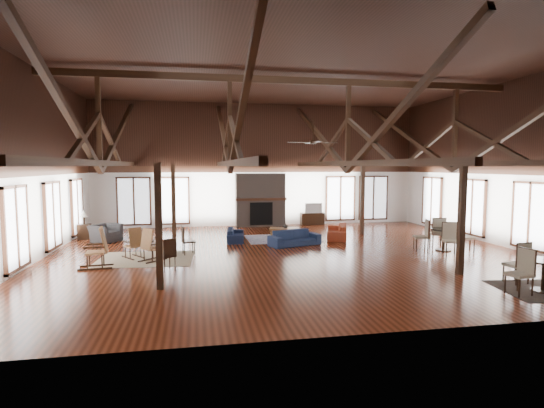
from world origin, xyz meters
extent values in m
plane|color=maroon|center=(0.00, 0.00, 0.00)|extent=(16.00, 16.00, 0.00)
cube|color=black|center=(0.00, 0.00, 6.00)|extent=(16.00, 14.00, 0.02)
cube|color=white|center=(0.00, 7.00, 3.00)|extent=(16.00, 0.02, 6.00)
cube|color=white|center=(0.00, -7.00, 3.00)|extent=(16.00, 0.02, 6.00)
cube|color=white|center=(-8.00, 0.00, 3.00)|extent=(0.02, 14.00, 6.00)
cube|color=white|center=(8.00, 0.00, 3.00)|extent=(0.02, 14.00, 6.00)
cube|color=black|center=(0.00, 0.00, 5.75)|extent=(15.60, 0.18, 0.22)
cube|color=black|center=(-6.00, 0.00, 3.05)|extent=(0.16, 13.70, 0.18)
cube|color=black|center=(-6.00, 0.00, 4.40)|extent=(0.14, 0.14, 2.70)
cube|color=black|center=(-6.00, 3.50, 4.28)|extent=(0.15, 7.07, 3.12)
cube|color=black|center=(-6.00, -3.50, 4.28)|extent=(0.15, 7.07, 3.12)
cube|color=black|center=(-2.00, 0.00, 3.05)|extent=(0.16, 13.70, 0.18)
cube|color=black|center=(-2.00, 0.00, 4.40)|extent=(0.14, 0.14, 2.70)
cube|color=black|center=(-2.00, 3.50, 4.28)|extent=(0.15, 7.07, 3.12)
cube|color=black|center=(-2.00, -3.50, 4.28)|extent=(0.15, 7.07, 3.12)
cube|color=black|center=(2.00, 0.00, 3.05)|extent=(0.16, 13.70, 0.18)
cube|color=black|center=(2.00, 0.00, 4.40)|extent=(0.14, 0.14, 2.70)
cube|color=black|center=(2.00, 3.50, 4.28)|extent=(0.15, 7.07, 3.12)
cube|color=black|center=(2.00, -3.50, 4.28)|extent=(0.15, 7.07, 3.12)
cube|color=black|center=(6.00, 0.00, 3.05)|extent=(0.16, 13.70, 0.18)
cube|color=black|center=(6.00, 0.00, 4.40)|extent=(0.14, 0.14, 2.70)
cube|color=black|center=(6.00, 3.50, 4.28)|extent=(0.15, 7.07, 3.12)
cube|color=black|center=(6.00, -3.50, 4.28)|extent=(0.15, 7.07, 3.12)
cube|color=black|center=(-4.00, -3.50, 1.52)|extent=(0.16, 0.16, 3.05)
cube|color=black|center=(4.00, -3.50, 1.52)|extent=(0.16, 0.16, 3.05)
cube|color=black|center=(-4.00, 3.50, 1.52)|extent=(0.16, 0.16, 3.05)
cube|color=black|center=(4.00, 3.50, 1.52)|extent=(0.16, 0.16, 3.05)
cube|color=brown|center=(0.00, 6.68, 1.30)|extent=(2.40, 0.62, 2.60)
cube|color=black|center=(0.00, 6.36, 0.65)|extent=(1.10, 0.06, 1.10)
cube|color=#31190E|center=(0.00, 6.40, 1.35)|extent=(2.50, 0.20, 0.12)
cylinder|color=black|center=(0.50, -1.00, 4.05)|extent=(0.04, 0.04, 0.70)
cylinder|color=black|center=(0.50, -1.00, 3.70)|extent=(0.20, 0.20, 0.10)
cube|color=black|center=(0.95, -1.00, 3.70)|extent=(0.70, 0.12, 0.02)
cube|color=black|center=(0.50, -0.55, 3.70)|extent=(0.12, 0.70, 0.02)
cube|color=black|center=(0.05, -1.00, 3.70)|extent=(0.70, 0.12, 0.02)
cube|color=black|center=(0.50, -1.45, 3.70)|extent=(0.12, 0.70, 0.02)
imported|color=#172341|center=(0.50, 1.42, 0.28)|extent=(2.08, 1.37, 0.57)
imported|color=#151E3B|center=(-1.59, 2.77, 0.24)|extent=(1.72, 0.83, 0.48)
imported|color=#95351C|center=(2.56, 2.65, 0.28)|extent=(2.08, 1.34, 0.57)
cube|color=brown|center=(0.38, 2.78, 0.42)|extent=(1.29, 0.87, 0.06)
cube|color=brown|center=(-0.11, 2.58, 0.20)|extent=(0.06, 0.06, 0.39)
cube|color=brown|center=(-0.11, 2.97, 0.20)|extent=(0.06, 0.06, 0.39)
cube|color=brown|center=(0.88, 2.58, 0.20)|extent=(0.06, 0.06, 0.39)
cube|color=brown|center=(0.88, 2.97, 0.20)|extent=(0.06, 0.06, 0.39)
imported|color=#B2B2B2|center=(0.44, 2.80, 0.55)|extent=(0.20, 0.20, 0.19)
imported|color=#272729|center=(-6.63, 3.52, 0.33)|extent=(1.30, 1.35, 0.67)
cube|color=black|center=(-7.60, 4.26, 0.31)|extent=(0.46, 0.46, 0.61)
cylinder|color=black|center=(-7.60, 4.26, 0.79)|extent=(0.08, 0.08, 0.37)
cone|color=beige|center=(-7.60, 4.26, 1.04)|extent=(0.33, 0.33, 0.26)
cube|color=#9E6D3C|center=(-5.14, 0.22, 0.39)|extent=(0.60, 0.60, 0.05)
cube|color=#9E6D3C|center=(-5.03, 0.05, 0.69)|extent=(0.46, 0.39, 0.64)
cube|color=black|center=(-5.29, 0.11, 0.02)|extent=(0.49, 0.67, 0.05)
cube|color=black|center=(-4.99, 0.32, 0.02)|extent=(0.49, 0.67, 0.05)
cube|color=#9E6D3C|center=(-4.48, -0.34, 0.40)|extent=(0.63, 0.63, 0.05)
cube|color=#9E6D3C|center=(-4.63, -0.49, 0.72)|extent=(0.45, 0.45, 0.66)
cube|color=black|center=(-4.62, -0.21, 0.02)|extent=(0.60, 0.61, 0.05)
cube|color=black|center=(-4.34, -0.48, 0.02)|extent=(0.60, 0.61, 0.05)
cube|color=#9E6D3C|center=(-6.01, -1.02, 0.46)|extent=(0.55, 0.57, 0.05)
cube|color=#9E6D3C|center=(-5.77, -1.00, 0.82)|extent=(0.25, 0.54, 0.76)
cube|color=black|center=(-5.99, -1.24, 0.03)|extent=(0.94, 0.14, 0.05)
cube|color=black|center=(-6.03, -0.80, 0.03)|extent=(0.94, 0.14, 0.05)
cube|color=black|center=(-3.38, 0.44, 0.44)|extent=(0.48, 0.48, 0.05)
cube|color=black|center=(-3.56, 0.41, 0.70)|extent=(0.12, 0.41, 0.54)
cylinder|color=black|center=(-3.38, 0.44, 0.22)|extent=(0.03, 0.03, 0.44)
cube|color=black|center=(-3.95, -1.68, 0.42)|extent=(0.54, 0.54, 0.05)
cube|color=black|center=(-3.86, -1.83, 0.68)|extent=(0.36, 0.24, 0.52)
cylinder|color=black|center=(-3.95, -1.68, 0.21)|extent=(0.03, 0.03, 0.42)
cylinder|color=black|center=(4.94, -5.33, 0.38)|extent=(0.10, 0.10, 0.72)
cylinder|color=black|center=(4.94, -5.33, 0.02)|extent=(0.53, 0.53, 0.04)
cylinder|color=black|center=(5.41, -0.47, 0.75)|extent=(0.89, 0.89, 0.04)
cylinder|color=black|center=(5.41, -0.47, 0.39)|extent=(0.10, 0.10, 0.73)
cylinder|color=black|center=(5.41, -0.47, 0.02)|extent=(0.53, 0.53, 0.04)
imported|color=#B2B2B2|center=(5.47, -0.49, 0.82)|extent=(0.13, 0.13, 0.09)
cube|color=black|center=(2.67, 6.75, 0.29)|extent=(1.18, 0.44, 0.59)
imported|color=#B2B2B2|center=(2.71, 6.75, 0.84)|extent=(0.88, 0.12, 0.51)
cube|color=tan|center=(-4.72, -0.01, 0.01)|extent=(3.10, 2.51, 0.01)
cube|color=#1D1C4E|center=(0.34, 2.94, 0.01)|extent=(2.90, 2.18, 0.01)
cube|color=black|center=(5.04, -5.25, 0.01)|extent=(2.20, 2.04, 0.01)
camera|label=1|loc=(-3.12, -13.85, 2.97)|focal=28.00mm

